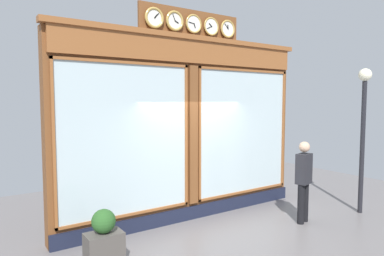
% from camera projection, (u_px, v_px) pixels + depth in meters
% --- Properties ---
extents(shop_facade, '(5.92, 0.42, 4.38)m').
position_uv_depth(shop_facade, '(189.00, 127.00, 7.34)').
color(shop_facade, brown).
rests_on(shop_facade, ground_plane).
extents(pedestrian, '(0.40, 0.30, 1.69)m').
position_uv_depth(pedestrian, '(304.00, 178.00, 7.10)').
color(pedestrian, black).
rests_on(pedestrian, ground_plane).
extents(street_lamp, '(0.28, 0.28, 3.23)m').
position_uv_depth(street_lamp, '(363.00, 117.00, 7.63)').
color(street_lamp, black).
rests_on(street_lamp, ground_plane).
extents(planter_box, '(0.56, 0.36, 0.51)m').
position_uv_depth(planter_box, '(104.00, 249.00, 5.27)').
color(planter_box, '#4C4742').
rests_on(planter_box, ground_plane).
extents(planter_shrub, '(0.37, 0.37, 0.37)m').
position_uv_depth(planter_shrub, '(104.00, 221.00, 5.23)').
color(planter_shrub, '#285623').
rests_on(planter_shrub, planter_box).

